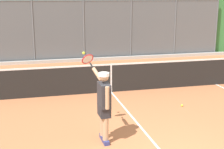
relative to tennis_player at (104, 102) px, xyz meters
name	(u,v)px	position (x,y,z in m)	size (l,w,h in m)	color
fence_backdrop	(82,26)	(-1.04, -9.75, 0.74)	(17.33, 1.37, 3.30)	#565B60
tennis_net	(111,78)	(-1.04, -3.58, -0.41)	(10.12, 0.09, 1.07)	#2D2D2D
tennis_player	(104,102)	(0.00, 0.00, 0.00)	(0.49, 1.33, 1.85)	navy
tennis_ball_near_baseline	(182,105)	(-2.68, -1.68, -0.87)	(0.07, 0.07, 0.07)	#C1D138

